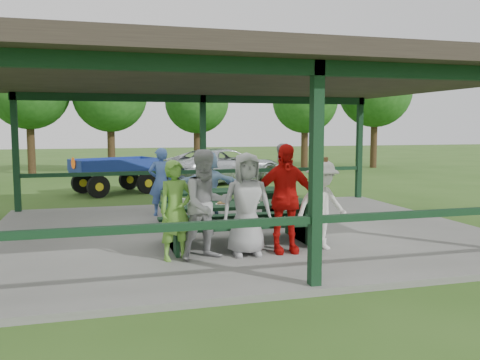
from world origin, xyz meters
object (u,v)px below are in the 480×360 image
object	(u,v)px
picnic_table_near	(238,218)
contestant_grey_left	(207,205)
farm_trailer	(115,175)
picnic_table_far	(223,202)
contestant_grey_mid	(247,204)
spectator_blue	(161,182)
contestant_white_fedora	(322,205)
spectator_lblue	(209,185)
contestant_green	(176,210)
pickup_truck	(224,166)
contestant_red	(284,199)
spectator_grey	(281,179)

from	to	relation	value
picnic_table_near	contestant_grey_left	bearing A→B (deg)	-131.49
farm_trailer	picnic_table_far	bearing A→B (deg)	-93.99
picnic_table_far	contestant_grey_left	world-z (taller)	contestant_grey_left
contestant_grey_mid	spectator_blue	size ratio (longest dim) A/B	1.05
contestant_grey_mid	picnic_table_far	bearing A→B (deg)	86.97
picnic_table_far	contestant_white_fedora	bearing A→B (deg)	-68.54
picnic_table_far	spectator_lblue	xyz separation A→B (m)	(-0.16, 0.75, 0.32)
contestant_green	pickup_truck	size ratio (longest dim) A/B	0.32
picnic_table_near	spectator_blue	xyz separation A→B (m)	(-0.99, 3.43, 0.34)
contestant_red	picnic_table_far	bearing A→B (deg)	102.59
contestant_grey_mid	spectator_blue	world-z (taller)	contestant_grey_mid
pickup_truck	spectator_grey	bearing A→B (deg)	156.06
contestant_green	farm_trailer	size ratio (longest dim) A/B	0.44
picnic_table_near	spectator_blue	size ratio (longest dim) A/B	1.69
contestant_green	contestant_white_fedora	xyz separation A→B (m)	(2.55, 0.01, -0.02)
picnic_table_far	farm_trailer	size ratio (longest dim) A/B	0.74
picnic_table_near	contestant_green	xyz separation A→B (m)	(-1.25, -0.78, 0.33)
picnic_table_far	spectator_grey	distance (m)	1.94
contestant_red	contestant_white_fedora	xyz separation A→B (m)	(0.70, 0.01, -0.14)
contestant_white_fedora	spectator_lblue	world-z (taller)	contestant_white_fedora
picnic_table_near	contestant_green	size ratio (longest dim) A/B	1.72
farm_trailer	contestant_green	bearing A→B (deg)	-107.63
spectator_blue	spectator_grey	size ratio (longest dim) A/B	0.95
contestant_white_fedora	picnic_table_far	bearing A→B (deg)	103.60
picnic_table_near	contestant_green	distance (m)	1.51
picnic_table_far	contestant_white_fedora	world-z (taller)	contestant_white_fedora
spectator_lblue	farm_trailer	distance (m)	6.24
spectator_lblue	farm_trailer	xyz separation A→B (m)	(-1.97, 5.92, -0.26)
picnic_table_near	contestant_grey_left	distance (m)	1.21
contestant_red	spectator_grey	distance (m)	3.88
picnic_table_near	farm_trailer	world-z (taller)	farm_trailer
spectator_lblue	spectator_grey	xyz separation A→B (m)	(1.85, 0.11, 0.07)
contestant_red	spectator_grey	size ratio (longest dim) A/B	1.07
picnic_table_far	contestant_red	size ratio (longest dim) A/B	1.44
spectator_lblue	pickup_truck	distance (m)	8.46
spectator_grey	farm_trailer	bearing A→B (deg)	-75.23
contestant_grey_left	contestant_grey_mid	distance (m)	0.69
contestant_green	pickup_truck	world-z (taller)	contestant_green
contestant_grey_left	spectator_lblue	distance (m)	3.70
contestant_green	contestant_grey_mid	xyz separation A→B (m)	(1.18, -0.01, 0.05)
contestant_grey_mid	pickup_truck	world-z (taller)	contestant_grey_mid
picnic_table_far	pickup_truck	distance (m)	9.14
spectator_lblue	farm_trailer	size ratio (longest dim) A/B	0.44
contestant_grey_mid	farm_trailer	bearing A→B (deg)	103.71
contestant_red	pickup_truck	world-z (taller)	contestant_red
spectator_blue	contestant_white_fedora	bearing A→B (deg)	115.91
spectator_blue	farm_trailer	xyz separation A→B (m)	(-0.94, 5.24, -0.29)
picnic_table_near	contestant_grey_left	world-z (taller)	contestant_grey_left
picnic_table_far	contestant_green	distance (m)	3.16
contestant_white_fedora	spectator_lblue	xyz separation A→B (m)	(-1.26, 3.53, 0.01)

